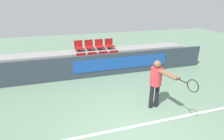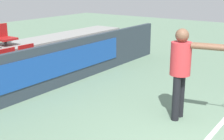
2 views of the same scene
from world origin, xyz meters
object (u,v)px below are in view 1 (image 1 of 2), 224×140
Objects in this scene: stadium_chair_1 at (93,59)px; stadium_chair_6 at (99,45)px; tennis_player at (157,80)px; stadium_chair_2 at (104,58)px; stadium_chair_4 at (79,47)px; stadium_chair_7 at (109,44)px; stadium_chair_3 at (115,57)px; stadium_chair_0 at (82,60)px; stadium_chair_5 at (89,46)px.

stadium_chair_6 is (0.54, 0.96, 0.41)m from stadium_chair_1.
stadium_chair_6 is 4.67m from tennis_player.
stadium_chair_4 is at bearing 138.35° from stadium_chair_2.
stadium_chair_7 is (0.54, 0.00, 0.00)m from stadium_chair_6.
stadium_chair_1 is at bearing 97.39° from tennis_player.
stadium_chair_3 is at bearing -90.00° from stadium_chair_7.
stadium_chair_2 is (0.54, 0.00, 0.00)m from stadium_chair_1.
stadium_chair_3 is (1.62, 0.00, 0.00)m from stadium_chair_0.
stadium_chair_6 is at bearing 180.00° from stadium_chair_7.
stadium_chair_7 reaches higher than stadium_chair_3.
stadium_chair_5 and stadium_chair_6 have the same top height.
stadium_chair_3 is at bearing 0.00° from stadium_chair_0.
stadium_chair_2 is at bearing -41.65° from stadium_chair_4.
stadium_chair_1 is 1.00× the size of stadium_chair_6.
tennis_player is at bearing -68.38° from stadium_chair_4.
stadium_chair_6 and stadium_chair_7 have the same top height.
stadium_chair_0 is 1.08m from stadium_chair_2.
stadium_chair_2 is (1.08, 0.00, 0.00)m from stadium_chair_0.
stadium_chair_7 reaches higher than stadium_chair_1.
stadium_chair_4 is 1.00× the size of stadium_chair_7.
stadium_chair_3 is at bearing 0.00° from stadium_chair_1.
stadium_chair_5 reaches higher than stadium_chair_1.
stadium_chair_7 is at bearing 41.65° from stadium_chair_1.
stadium_chair_6 is (1.08, 0.00, 0.00)m from stadium_chair_4.
stadium_chair_4 is 4.96m from tennis_player.
stadium_chair_0 is 0.32× the size of tennis_player.
stadium_chair_3 is 0.32× the size of tennis_player.
tennis_player is (1.83, -3.66, 0.36)m from stadium_chair_0.
stadium_chair_6 is (1.08, 0.96, 0.41)m from stadium_chair_0.
stadium_chair_4 is at bearing 99.57° from tennis_player.
stadium_chair_0 is at bearing -90.00° from stadium_chair_4.
stadium_chair_1 is 1.00× the size of stadium_chair_2.
stadium_chair_1 is 1.17m from stadium_chair_6.
stadium_chair_0 is at bearing 180.00° from stadium_chair_2.
tennis_player is at bearing -86.67° from stadium_chair_3.
stadium_chair_2 is 1.00× the size of stadium_chair_7.
stadium_chair_1 is at bearing -138.35° from stadium_chair_7.
stadium_chair_3 is at bearing 0.00° from stadium_chair_2.
stadium_chair_0 is at bearing -119.35° from stadium_chair_5.
stadium_chair_2 is 0.54m from stadium_chair_3.
stadium_chair_0 is 1.17m from stadium_chair_5.
stadium_chair_3 is at bearing -41.65° from stadium_chair_5.
tennis_player reaches higher than stadium_chair_2.
stadium_chair_7 is 4.62m from tennis_player.
stadium_chair_1 is 1.08m from stadium_chair_3.
stadium_chair_1 is 3.89m from tennis_player.
stadium_chair_4 is 1.08m from stadium_chair_6.
stadium_chair_5 is (0.54, 0.96, 0.41)m from stadium_chair_0.
tennis_player reaches higher than stadium_chair_0.
stadium_chair_6 reaches higher than stadium_chair_1.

